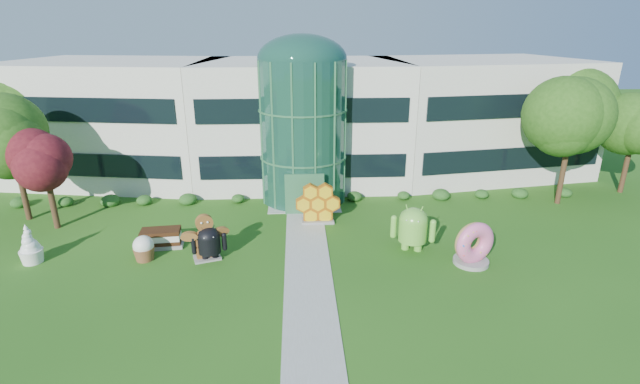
{
  "coord_description": "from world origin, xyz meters",
  "views": [
    {
      "loc": [
        -0.48,
        -19.81,
        11.93
      ],
      "look_at": [
        0.87,
        6.0,
        2.6
      ],
      "focal_mm": 26.0,
      "sensor_mm": 36.0,
      "label": 1
    }
  ],
  "objects_px": {
    "android_black": "(209,241)",
    "android_green": "(413,226)",
    "donut": "(473,243)",
    "gingerbread": "(205,237)"
  },
  "relations": [
    {
      "from": "android_black",
      "to": "android_green",
      "type": "bearing_deg",
      "value": -9.66
    },
    {
      "from": "android_green",
      "to": "android_black",
      "type": "bearing_deg",
      "value": -157.85
    },
    {
      "from": "android_black",
      "to": "donut",
      "type": "distance_m",
      "value": 13.95
    },
    {
      "from": "gingerbread",
      "to": "android_black",
      "type": "bearing_deg",
      "value": -48.66
    },
    {
      "from": "gingerbread",
      "to": "donut",
      "type": "bearing_deg",
      "value": -23.57
    },
    {
      "from": "android_black",
      "to": "donut",
      "type": "relative_size",
      "value": 0.91
    },
    {
      "from": "donut",
      "to": "gingerbread",
      "type": "distance_m",
      "value": 14.15
    },
    {
      "from": "android_green",
      "to": "gingerbread",
      "type": "height_order",
      "value": "android_green"
    },
    {
      "from": "android_black",
      "to": "gingerbread",
      "type": "height_order",
      "value": "gingerbread"
    },
    {
      "from": "donut",
      "to": "gingerbread",
      "type": "bearing_deg",
      "value": 155.33
    }
  ]
}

